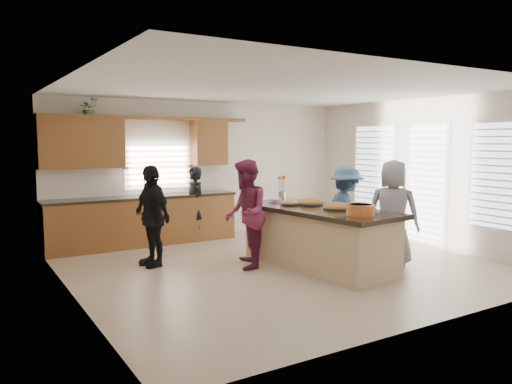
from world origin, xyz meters
TOP-DOWN VIEW (x-y plane):
  - floor at (0.00, 0.00)m, footprint 6.50×6.50m
  - room_shell at (0.00, 0.00)m, footprint 6.52×6.02m
  - back_cabinetry at (-1.47, 2.73)m, footprint 4.08×0.66m
  - right_wall_glazing at (3.22, -0.13)m, footprint 0.06×4.00m
  - island at (0.39, -0.38)m, footprint 1.45×2.81m
  - platter_front at (0.52, -0.67)m, footprint 0.43×0.43m
  - platter_mid at (0.50, -0.01)m, footprint 0.43×0.43m
  - platter_back at (0.23, 0.16)m, footprint 0.35×0.35m
  - salad_bowl at (0.40, -1.31)m, footprint 0.40×0.40m
  - clear_cup at (0.70, -1.31)m, footprint 0.07×0.07m
  - plate_stack at (0.24, 0.64)m, footprint 0.23×0.23m
  - flower_vase at (0.39, 0.65)m, footprint 0.14×0.14m
  - potted_plant at (-2.35, 2.82)m, footprint 0.41×0.38m
  - woman_left_back at (-0.41, 2.57)m, footprint 0.39×0.56m
  - woman_left_mid at (-0.61, 0.19)m, footprint 0.96×1.04m
  - woman_left_front at (-1.82, 1.08)m, footprint 0.55×1.00m
  - woman_right_back at (1.20, -0.12)m, footprint 0.80×1.12m
  - woman_right_front at (1.50, -0.89)m, footprint 0.93×0.99m

SIDE VIEW (x-z plane):
  - floor at x=0.00m, z-range 0.00..0.00m
  - island at x=0.39m, z-range -0.02..0.93m
  - woman_left_back at x=-0.41m, z-range 0.00..1.48m
  - woman_right_back at x=1.20m, z-range 0.00..1.57m
  - woman_left_front at x=-1.82m, z-range 0.00..1.62m
  - woman_right_front at x=1.50m, z-range 0.00..1.70m
  - woman_left_mid at x=-0.61m, z-range 0.00..1.72m
  - back_cabinetry at x=-1.47m, z-range -0.32..2.14m
  - plate_stack at x=0.24m, z-range 0.95..1.00m
  - platter_back at x=0.23m, z-range 0.91..1.05m
  - platter_front at x=0.52m, z-range 0.89..1.06m
  - platter_mid at x=0.50m, z-range 0.89..1.06m
  - clear_cup at x=0.70m, z-range 0.95..1.05m
  - salad_bowl at x=0.40m, z-range 0.96..1.12m
  - flower_vase at x=0.39m, z-range 0.96..1.41m
  - right_wall_glazing at x=3.22m, z-range 0.22..2.47m
  - room_shell at x=0.00m, z-range 0.50..3.31m
  - potted_plant at x=-2.35m, z-range 2.40..2.76m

